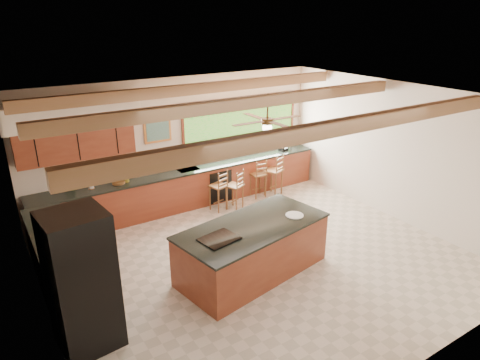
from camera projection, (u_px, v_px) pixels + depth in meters
ground at (258, 259)px, 8.02m from camera, size 7.20×7.20×0.00m
room_shell at (232, 139)px, 7.64m from camera, size 7.27×6.54×3.02m
counter_run at (163, 200)px, 9.42m from camera, size 7.12×3.10×1.25m
island at (252, 249)px, 7.47m from camera, size 2.85×1.70×0.95m
refrigerator at (82, 282)px, 5.64m from camera, size 0.85×0.83×2.00m
bar_stool_a at (236, 187)px, 9.85m from camera, size 0.46×0.47×0.98m
bar_stool_b at (219, 187)px, 9.81m from camera, size 0.43×0.43×0.99m
bar_stool_c at (259, 175)px, 10.54m from camera, size 0.37×0.37×0.98m
bar_stool_d at (275, 171)px, 10.61m from camera, size 0.51×0.51×1.09m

